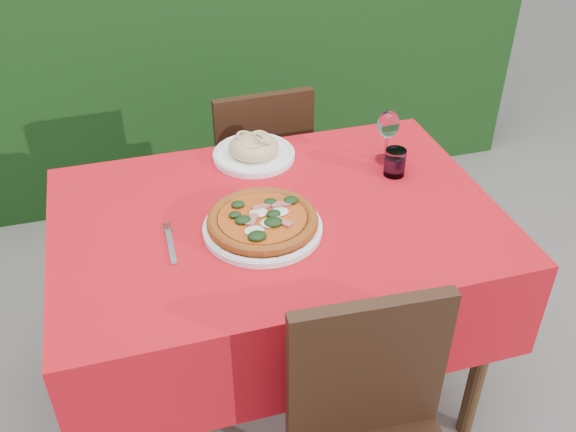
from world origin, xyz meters
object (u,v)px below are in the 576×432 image
object	(u,v)px
wine_glass	(388,126)
fork	(171,247)
pizza_plate	(263,223)
pasta_plate	(254,150)
chair_far	(259,167)
water_glass	(395,164)

from	to	relation	value
wine_glass	fork	distance (m)	0.78
pizza_plate	fork	bearing A→B (deg)	-179.22
pasta_plate	wine_glass	world-z (taller)	wine_glass
chair_far	pasta_plate	xyz separation A→B (m)	(-0.11, -0.38, 0.30)
chair_far	pizza_plate	size ratio (longest dim) A/B	2.33
pasta_plate	pizza_plate	bearing A→B (deg)	-100.32
pizza_plate	water_glass	world-z (taller)	water_glass
water_glass	wine_glass	distance (m)	0.12
pasta_plate	water_glass	distance (m)	0.45
pizza_plate	wine_glass	distance (m)	0.55
pizza_plate	pasta_plate	world-z (taller)	pasta_plate
water_glass	wine_glass	size ratio (longest dim) A/B	0.49
chair_far	water_glass	xyz separation A→B (m)	(0.29, -0.60, 0.31)
chair_far	pasta_plate	size ratio (longest dim) A/B	3.13
chair_far	fork	distance (m)	0.93
fork	chair_far	bearing A→B (deg)	62.44
chair_far	wine_glass	world-z (taller)	wine_glass
water_glass	pizza_plate	bearing A→B (deg)	-159.80
water_glass	wine_glass	world-z (taller)	wine_glass
chair_far	water_glass	bearing A→B (deg)	113.96
water_glass	fork	xyz separation A→B (m)	(-0.72, -0.17, -0.04)
pizza_plate	wine_glass	bearing A→B (deg)	28.59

